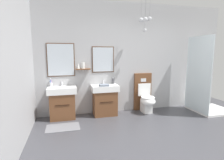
# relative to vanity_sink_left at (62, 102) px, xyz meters

# --- Properties ---
(ground_plane) EXTENTS (6.34, 5.53, 0.10)m
(ground_plane) POSITION_rel_vanity_sink_left_xyz_m (1.84, -1.86, -0.45)
(ground_plane) COLOR #3D3D42
(ground_plane) RESTS_ON ground
(wall_back) EXTENTS (5.14, 0.55, 2.79)m
(wall_back) POSITION_rel_vanity_sink_left_xyz_m (1.82, 0.24, 1.00)
(wall_back) COLOR #A8A8AA
(wall_back) RESTS_ON ground
(bath_mat) EXTENTS (0.68, 0.44, 0.01)m
(bath_mat) POSITION_rel_vanity_sink_left_xyz_m (0.00, -0.57, -0.39)
(bath_mat) COLOR slate
(bath_mat) RESTS_ON ground
(vanity_sink_left) EXTENTS (0.66, 0.45, 0.75)m
(vanity_sink_left) POSITION_rel_vanity_sink_left_xyz_m (0.00, 0.00, 0.00)
(vanity_sink_left) COLOR brown
(vanity_sink_left) RESTS_ON ground
(tap_on_left_sink) EXTENTS (0.03, 0.13, 0.11)m
(tap_on_left_sink) POSITION_rel_vanity_sink_left_xyz_m (0.00, 0.16, 0.43)
(tap_on_left_sink) COLOR silver
(tap_on_left_sink) RESTS_ON vanity_sink_left
(vanity_sink_right) EXTENTS (0.66, 0.45, 0.75)m
(vanity_sink_right) POSITION_rel_vanity_sink_left_xyz_m (1.02, 0.00, 0.00)
(vanity_sink_right) COLOR brown
(vanity_sink_right) RESTS_ON ground
(tap_on_right_sink) EXTENTS (0.03, 0.13, 0.11)m
(tap_on_right_sink) POSITION_rel_vanity_sink_left_xyz_m (1.02, 0.16, 0.43)
(tap_on_right_sink) COLOR silver
(tap_on_right_sink) RESTS_ON vanity_sink_right
(toilet) EXTENTS (0.48, 0.62, 1.00)m
(toilet) POSITION_rel_vanity_sink_left_xyz_m (2.10, -0.02, -0.02)
(toilet) COLOR brown
(toilet) RESTS_ON ground
(toothbrush_cup) EXTENTS (0.07, 0.07, 0.20)m
(toothbrush_cup) POSITION_rel_vanity_sink_left_xyz_m (-0.25, 0.15, 0.41)
(toothbrush_cup) COLOR silver
(toothbrush_cup) RESTS_ON vanity_sink_left
(soap_dispenser) EXTENTS (0.06, 0.06, 0.17)m
(soap_dispenser) POSITION_rel_vanity_sink_left_xyz_m (1.27, 0.16, 0.43)
(soap_dispenser) COLOR #4C4C51
(soap_dispenser) RESTS_ON vanity_sink_right
(folded_hand_towel) EXTENTS (0.22, 0.16, 0.04)m
(folded_hand_towel) POSITION_rel_vanity_sink_left_xyz_m (0.98, -0.12, 0.38)
(folded_hand_towel) COLOR gray
(folded_hand_towel) RESTS_ON vanity_sink_right
(shower_tray) EXTENTS (0.96, 0.88, 1.95)m
(shower_tray) POSITION_rel_vanity_sink_left_xyz_m (3.64, -0.43, 0.01)
(shower_tray) COLOR white
(shower_tray) RESTS_ON ground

